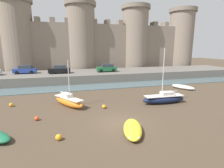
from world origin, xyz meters
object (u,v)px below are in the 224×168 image
object	(u,v)px
sailboat_foreground_right	(69,101)
mooring_buoy_near_shore	(37,118)
car_quay_centre_east	(60,69)
mooring_buoy_near_channel	(104,106)
car_quay_west	(107,68)
rowboat_foreground_left	(183,87)
sailboat_near_channel_left	(164,99)
rowboat_midflat_centre	(133,129)
mooring_buoy_off_centre	(59,137)
mooring_buoy_mid_mud	(11,105)
car_quay_east	(25,70)

from	to	relation	value
sailboat_foreground_right	mooring_buoy_near_shore	world-z (taller)	sailboat_foreground_right
car_quay_centre_east	mooring_buoy_near_channel	bearing A→B (deg)	-74.06
car_quay_west	car_quay_centre_east	size ratio (longest dim) A/B	1.00
rowboat_foreground_left	car_quay_centre_east	bearing A→B (deg)	148.96
sailboat_foreground_right	car_quay_west	xyz separation A→B (m)	(8.18, 15.21, 1.83)
sailboat_near_channel_left	mooring_buoy_near_shore	world-z (taller)	sailboat_near_channel_left
rowboat_midflat_centre	mooring_buoy_near_channel	bearing A→B (deg)	98.96
sailboat_near_channel_left	car_quay_west	size ratio (longest dim) A/B	1.59
sailboat_near_channel_left	car_quay_centre_east	size ratio (longest dim) A/B	1.59
mooring_buoy_off_centre	rowboat_foreground_left	bearing A→B (deg)	30.76
mooring_buoy_mid_mud	mooring_buoy_near_shore	bearing A→B (deg)	-55.60
mooring_buoy_off_centre	car_quay_west	xyz separation A→B (m)	(9.12, 22.78, 2.20)
mooring_buoy_near_channel	sailboat_near_channel_left	bearing A→B (deg)	-0.96
rowboat_foreground_left	rowboat_midflat_centre	bearing A→B (deg)	-138.98
sailboat_near_channel_left	mooring_buoy_off_centre	xyz separation A→B (m)	(-12.07, -5.61, -0.36)
rowboat_foreground_left	car_quay_centre_east	world-z (taller)	car_quay_centre_east
car_quay_centre_east	car_quay_west	bearing A→B (deg)	-1.24
sailboat_near_channel_left	mooring_buoy_near_shore	distance (m)	14.19
mooring_buoy_near_shore	sailboat_near_channel_left	bearing A→B (deg)	5.74
rowboat_midflat_centre	mooring_buoy_mid_mud	size ratio (longest dim) A/B	9.12
sailboat_foreground_right	sailboat_near_channel_left	bearing A→B (deg)	-10.00
mooring_buoy_mid_mud	rowboat_foreground_left	bearing A→B (deg)	5.26
mooring_buoy_near_channel	rowboat_midflat_centre	bearing A→B (deg)	-81.04
mooring_buoy_mid_mud	car_quay_centre_east	xyz separation A→B (m)	(5.16, 13.88, 2.22)
mooring_buoy_mid_mud	car_quay_west	xyz separation A→B (m)	(14.53, 13.68, 2.22)
mooring_buoy_off_centre	car_quay_centre_east	bearing A→B (deg)	90.61
sailboat_near_channel_left	car_quay_centre_east	distance (m)	21.37
car_quay_west	car_quay_east	distance (m)	15.85
mooring_buoy_mid_mud	car_quay_centre_east	bearing A→B (deg)	69.59
car_quay_west	car_quay_east	size ratio (longest dim) A/B	1.00
rowboat_midflat_centre	car_quay_west	xyz separation A→B (m)	(3.48, 23.11, 2.10)
mooring_buoy_near_channel	mooring_buoy_off_centre	xyz separation A→B (m)	(-4.68, -5.73, 0.01)
sailboat_foreground_right	sailboat_near_channel_left	world-z (taller)	sailboat_near_channel_left
rowboat_foreground_left	mooring_buoy_near_channel	world-z (taller)	rowboat_foreground_left
mooring_buoy_near_channel	mooring_buoy_mid_mud	size ratio (longest dim) A/B	1.00
car_quay_east	car_quay_centre_east	bearing A→B (deg)	-13.16
rowboat_foreground_left	mooring_buoy_mid_mud	size ratio (longest dim) A/B	8.91
rowboat_midflat_centre	mooring_buoy_mid_mud	bearing A→B (deg)	139.50
rowboat_midflat_centre	mooring_buoy_near_channel	xyz separation A→B (m)	(-0.96, 6.07, -0.11)
rowboat_midflat_centre	mooring_buoy_near_shore	bearing A→B (deg)	149.51
sailboat_foreground_right	car_quay_west	bearing A→B (deg)	61.71
sailboat_near_channel_left	mooring_buoy_mid_mud	distance (m)	17.83
rowboat_foreground_left	mooring_buoy_near_shore	bearing A→B (deg)	-161.26
mooring_buoy_near_channel	mooring_buoy_mid_mud	world-z (taller)	mooring_buoy_mid_mud
rowboat_midflat_centre	car_quay_centre_east	xyz separation A→B (m)	(-5.88, 23.32, 2.10)
sailboat_near_channel_left	mooring_buoy_near_shore	size ratio (longest dim) A/B	16.33
sailboat_foreground_right	mooring_buoy_near_channel	distance (m)	4.19
mooring_buoy_off_centre	car_quay_centre_east	size ratio (longest dim) A/B	0.11
mooring_buoy_off_centre	rowboat_midflat_centre	bearing A→B (deg)	-3.38
rowboat_midflat_centre	mooring_buoy_off_centre	size ratio (longest dim) A/B	8.67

